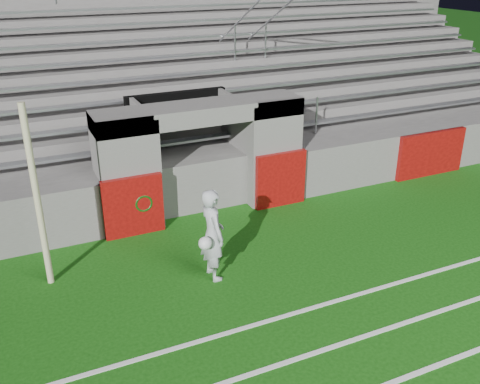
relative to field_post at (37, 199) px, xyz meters
name	(u,v)px	position (x,y,z in m)	size (l,w,h in m)	color
ground	(270,283)	(3.73, -1.75, -1.72)	(90.00, 90.00, 0.00)	#11470B
field_post	(37,199)	(0.00, 0.00, 0.00)	(0.12, 0.12, 3.44)	beige
stadium_structure	(148,106)	(3.73, 6.22, -0.23)	(26.00, 8.48, 5.42)	#5F5D5A
goalkeeper_with_ball	(212,235)	(2.84, -1.09, -0.82)	(0.59, 0.68, 1.80)	#B1B4BB
hose_coil	(143,202)	(2.15, 1.18, -0.98)	(0.51, 0.14, 0.51)	#0B3B13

